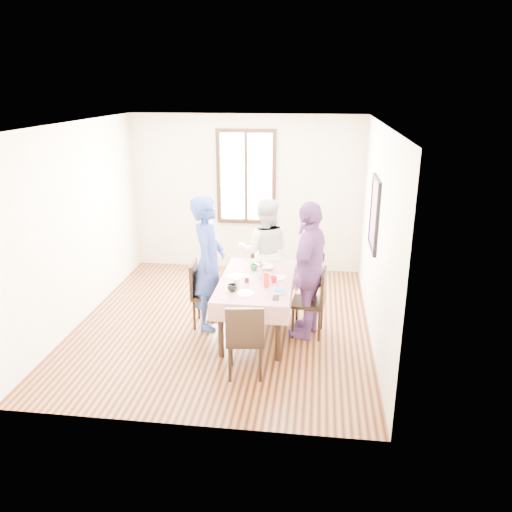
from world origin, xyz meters
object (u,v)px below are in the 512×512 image
(person_far, at_px, (265,252))
(chair_right, at_px, (308,302))
(person_left, at_px, (209,263))
(chair_left, at_px, (208,294))
(person_right, at_px, (308,270))
(dining_table, at_px, (256,307))
(chair_far, at_px, (265,273))
(chair_near, at_px, (245,338))

(person_far, bearing_deg, chair_right, 122.15)
(person_left, distance_m, person_far, 1.09)
(chair_left, relative_size, person_right, 0.50)
(person_right, bearing_deg, dining_table, -69.28)
(chair_far, bearing_deg, person_left, 44.53)
(chair_right, bearing_deg, chair_far, 40.11)
(dining_table, bearing_deg, person_far, 90.00)
(chair_right, bearing_deg, person_left, 91.36)
(person_left, bearing_deg, chair_right, -94.42)
(chair_right, distance_m, person_right, 0.45)
(chair_far, xyz_separation_m, person_far, (0.00, -0.02, 0.35))
(chair_left, distance_m, chair_near, 1.35)
(dining_table, height_order, chair_left, chair_left)
(dining_table, height_order, chair_near, chair_near)
(chair_far, height_order, person_far, person_far)
(dining_table, xyz_separation_m, chair_far, (0.00, 1.02, 0.08))
(dining_table, distance_m, person_left, 0.86)
(chair_left, height_order, person_far, person_far)
(person_left, bearing_deg, chair_far, -37.20)
(chair_right, height_order, person_right, person_right)
(chair_far, xyz_separation_m, chair_near, (0.00, -2.05, 0.00))
(chair_left, xyz_separation_m, chair_near, (0.68, -1.16, 0.00))
(person_left, height_order, person_far, person_left)
(chair_far, height_order, person_left, person_left)
(chair_near, distance_m, person_far, 2.06)
(chair_far, distance_m, chair_near, 2.05)
(dining_table, xyz_separation_m, person_far, (0.00, 1.00, 0.43))
(chair_far, bearing_deg, person_right, 115.33)
(chair_far, bearing_deg, chair_left, 43.79)
(chair_near, xyz_separation_m, person_far, (0.00, 2.03, 0.35))
(chair_far, distance_m, person_left, 1.19)
(chair_near, bearing_deg, dining_table, 82.69)
(chair_far, relative_size, person_far, 0.56)
(chair_right, relative_size, chair_far, 1.00)
(dining_table, distance_m, chair_right, 0.68)
(chair_left, distance_m, person_far, 1.15)
(chair_near, bearing_deg, chair_left, 112.93)
(chair_left, relative_size, chair_near, 1.00)
(chair_far, relative_size, person_left, 0.50)
(dining_table, bearing_deg, chair_left, 168.37)
(chair_left, xyz_separation_m, person_far, (0.68, 0.86, 0.35))
(chair_right, height_order, person_left, person_left)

